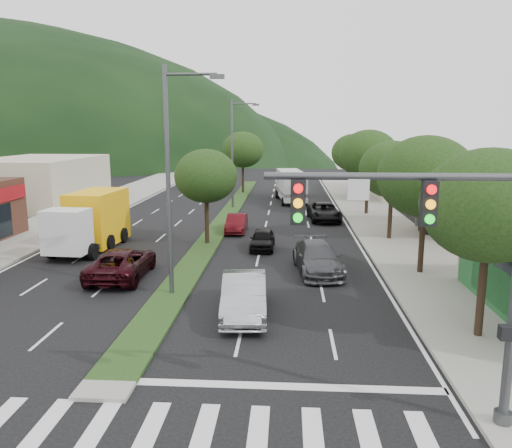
# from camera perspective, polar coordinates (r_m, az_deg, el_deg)

# --- Properties ---
(ground) EXTENTS (160.00, 160.00, 0.00)m
(ground) POSITION_cam_1_polar(r_m,az_deg,el_deg) (15.98, -16.37, -17.16)
(ground) COLOR black
(ground) RESTS_ON ground
(sidewalk_right) EXTENTS (5.00, 90.00, 0.15)m
(sidewalk_right) POSITION_cam_1_polar(r_m,az_deg,el_deg) (39.58, 14.27, -0.12)
(sidewalk_right) COLOR gray
(sidewalk_right) RESTS_ON ground
(sidewalk_left) EXTENTS (6.00, 90.00, 0.15)m
(sidewalk_left) POSITION_cam_1_polar(r_m,az_deg,el_deg) (42.92, -21.44, 0.30)
(sidewalk_left) COLOR gray
(sidewalk_left) RESTS_ON ground
(median) EXTENTS (1.60, 56.00, 0.12)m
(median) POSITION_cam_1_polar(r_m,az_deg,el_deg) (42.16, -3.43, 0.84)
(median) COLOR #1C3513
(median) RESTS_ON ground
(crosswalk) EXTENTS (19.00, 2.20, 0.01)m
(crosswalk) POSITION_cam_1_polar(r_m,az_deg,el_deg) (14.37, -19.25, -20.73)
(crosswalk) COLOR silver
(crosswalk) RESTS_ON ground
(traffic_signal) EXTENTS (6.12, 0.40, 7.00)m
(traffic_signal) POSITION_cam_1_polar(r_m,az_deg,el_deg) (12.59, 21.49, -2.51)
(traffic_signal) COLOR #47494C
(traffic_signal) RESTS_ON ground
(gas_canopy) EXTENTS (12.20, 8.20, 5.25)m
(gas_canopy) POSITION_cam_1_polar(r_m,az_deg,el_deg) (37.93, 25.18, 5.70)
(gas_canopy) COLOR silver
(gas_canopy) RESTS_ON ground
(bldg_left_far) EXTENTS (9.00, 14.00, 4.60)m
(bldg_left_far) POSITION_cam_1_polar(r_m,az_deg,el_deg) (53.27, -23.42, 4.50)
(bldg_left_far) COLOR beige
(bldg_left_far) RESTS_ON ground
(bldg_right_far) EXTENTS (10.00, 16.00, 5.20)m
(bldg_right_far) POSITION_cam_1_polar(r_m,az_deg,el_deg) (59.17, 17.75, 5.71)
(bldg_right_far) COLOR beige
(bldg_right_far) RESTS_ON ground
(tree_r_a) EXTENTS (4.60, 4.60, 6.63)m
(tree_r_a) POSITION_cam_1_polar(r_m,az_deg,el_deg) (18.69, 25.10, 1.92)
(tree_r_a) COLOR black
(tree_r_a) RESTS_ON sidewalk_right
(tree_r_b) EXTENTS (4.80, 4.80, 6.94)m
(tree_r_b) POSITION_cam_1_polar(r_m,az_deg,el_deg) (26.22, 18.84, 5.14)
(tree_r_b) COLOR black
(tree_r_b) RESTS_ON sidewalk_right
(tree_r_c) EXTENTS (4.40, 4.40, 6.48)m
(tree_r_c) POSITION_cam_1_polar(r_m,az_deg,el_deg) (34.00, 15.33, 6.03)
(tree_r_c) COLOR black
(tree_r_c) RESTS_ON sidewalk_right
(tree_r_d) EXTENTS (5.00, 5.00, 7.17)m
(tree_r_d) POSITION_cam_1_polar(r_m,az_deg,el_deg) (43.80, 12.75, 7.71)
(tree_r_d) COLOR black
(tree_r_d) RESTS_ON sidewalk_right
(tree_r_e) EXTENTS (4.60, 4.60, 6.71)m
(tree_r_e) POSITION_cam_1_polar(r_m,az_deg,el_deg) (53.70, 11.07, 8.01)
(tree_r_e) COLOR black
(tree_r_e) RESTS_ON sidewalk_right
(tree_med_near) EXTENTS (4.00, 4.00, 6.02)m
(tree_med_near) POSITION_cam_1_polar(r_m,az_deg,el_deg) (31.76, -5.74, 5.46)
(tree_med_near) COLOR black
(tree_med_near) RESTS_ON median
(tree_med_far) EXTENTS (4.80, 4.80, 6.94)m
(tree_med_far) POSITION_cam_1_polar(r_m,az_deg,el_deg) (57.48, -1.52, 8.49)
(tree_med_far) COLOR black
(tree_med_far) RESTS_ON median
(streetlight_near) EXTENTS (2.60, 0.25, 10.00)m
(streetlight_near) POSITION_cam_1_polar(r_m,az_deg,el_deg) (21.85, -9.51, 5.97)
(streetlight_near) COLOR #47494C
(streetlight_near) RESTS_ON ground
(streetlight_mid) EXTENTS (2.60, 0.25, 10.00)m
(streetlight_mid) POSITION_cam_1_polar(r_m,az_deg,el_deg) (46.50, -2.50, 8.63)
(streetlight_mid) COLOR #47494C
(streetlight_mid) RESTS_ON ground
(sedan_silver) EXTENTS (2.06, 5.06, 1.63)m
(sedan_silver) POSITION_cam_1_polar(r_m,az_deg,el_deg) (20.17, -1.37, -8.17)
(sedan_silver) COLOR #9D9FA4
(sedan_silver) RESTS_ON ground
(suv_maroon) EXTENTS (2.61, 5.47, 1.50)m
(suv_maroon) POSITION_cam_1_polar(r_m,az_deg,el_deg) (25.97, -15.06, -4.33)
(suv_maroon) COLOR black
(suv_maroon) RESTS_ON ground
(car_queue_a) EXTENTS (1.52, 3.65, 1.24)m
(car_queue_a) POSITION_cam_1_polar(r_m,az_deg,el_deg) (31.05, 0.75, -1.73)
(car_queue_a) COLOR black
(car_queue_a) RESTS_ON ground
(car_queue_b) EXTENTS (2.75, 5.52, 1.54)m
(car_queue_b) POSITION_cam_1_polar(r_m,az_deg,el_deg) (26.16, 7.05, -3.88)
(car_queue_b) COLOR #424347
(car_queue_b) RESTS_ON ground
(car_queue_c) EXTENTS (1.38, 3.91, 1.29)m
(car_queue_c) POSITION_cam_1_polar(r_m,az_deg,el_deg) (36.09, -2.23, 0.09)
(car_queue_c) COLOR #4C0C12
(car_queue_c) RESTS_ON ground
(car_queue_d) EXTENTS (2.73, 5.32, 1.44)m
(car_queue_d) POSITION_cam_1_polar(r_m,az_deg,el_deg) (40.92, 7.80, 1.38)
(car_queue_d) COLOR black
(car_queue_d) RESTS_ON ground
(box_truck) EXTENTS (3.16, 7.25, 3.50)m
(box_truck) POSITION_cam_1_polar(r_m,az_deg,el_deg) (32.59, -18.24, 0.18)
(box_truck) COLOR silver
(box_truck) RESTS_ON ground
(motorhome) EXTENTS (3.38, 8.28, 3.09)m
(motorhome) POSITION_cam_1_polar(r_m,az_deg,el_deg) (51.36, 4.02, 4.42)
(motorhome) COLOR #BCBCBC
(motorhome) RESTS_ON ground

